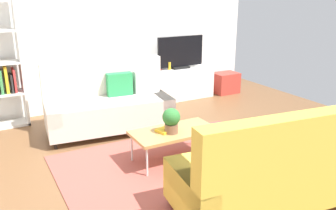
# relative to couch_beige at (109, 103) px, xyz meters

# --- Properties ---
(ground_plane) EXTENTS (7.68, 7.68, 0.00)m
(ground_plane) POSITION_rel_couch_beige_xyz_m (0.30, -1.48, -0.45)
(ground_plane) COLOR brown
(wall_far) EXTENTS (6.40, 0.12, 2.90)m
(wall_far) POSITION_rel_couch_beige_xyz_m (0.30, 1.32, 1.00)
(wall_far) COLOR white
(wall_far) RESTS_ON ground_plane
(area_rug) EXTENTS (2.90, 2.20, 0.01)m
(area_rug) POSITION_rel_couch_beige_xyz_m (0.33, -1.62, -0.44)
(area_rug) COLOR #9E4C42
(area_rug) RESTS_ON ground_plane
(couch_beige) EXTENTS (1.98, 1.03, 1.10)m
(couch_beige) POSITION_rel_couch_beige_xyz_m (0.00, 0.00, 0.00)
(couch_beige) COLOR beige
(couch_beige) RESTS_ON ground_plane
(couch_green) EXTENTS (1.99, 1.06, 1.10)m
(couch_green) POSITION_rel_couch_beige_xyz_m (0.65, -2.84, -0.01)
(couch_green) COLOR gold
(couch_green) RESTS_ON ground_plane
(coffee_table) EXTENTS (1.10, 0.56, 0.42)m
(coffee_table) POSITION_rel_couch_beige_xyz_m (0.38, -1.42, -0.05)
(coffee_table) COLOR #B7844C
(coffee_table) RESTS_ON ground_plane
(tv_console) EXTENTS (1.40, 0.44, 0.64)m
(tv_console) POSITION_rel_couch_beige_xyz_m (1.86, 0.98, -0.13)
(tv_console) COLOR silver
(tv_console) RESTS_ON ground_plane
(tv) EXTENTS (1.00, 0.20, 0.64)m
(tv) POSITION_rel_couch_beige_xyz_m (1.86, 0.96, 0.51)
(tv) COLOR black
(tv) RESTS_ON tv_console
(storage_trunk) EXTENTS (0.52, 0.40, 0.44)m
(storage_trunk) POSITION_rel_couch_beige_xyz_m (2.96, 0.88, -0.23)
(storage_trunk) COLOR #B2382D
(storage_trunk) RESTS_ON ground_plane
(potted_plant) EXTENTS (0.23, 0.23, 0.32)m
(potted_plant) POSITION_rel_couch_beige_xyz_m (0.31, -1.47, 0.15)
(potted_plant) COLOR brown
(potted_plant) RESTS_ON coffee_table
(table_book_0) EXTENTS (0.28, 0.24, 0.03)m
(table_book_0) POSITION_rel_couch_beige_xyz_m (0.27, -1.39, -0.01)
(table_book_0) COLOR gold
(table_book_0) RESTS_ON coffee_table
(vase_0) EXTENTS (0.08, 0.08, 0.18)m
(vase_0) POSITION_rel_couch_beige_xyz_m (1.28, 1.03, 0.28)
(vase_0) COLOR #33B29E
(vase_0) RESTS_ON tv_console
(vase_1) EXTENTS (0.12, 0.12, 0.18)m
(vase_1) POSITION_rel_couch_beige_xyz_m (1.42, 1.03, 0.28)
(vase_1) COLOR #B24C4C
(vase_1) RESTS_ON tv_console
(bottle_0) EXTENTS (0.06, 0.06, 0.15)m
(bottle_0) POSITION_rel_couch_beige_xyz_m (1.60, 0.94, 0.27)
(bottle_0) COLOR gold
(bottle_0) RESTS_ON tv_console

